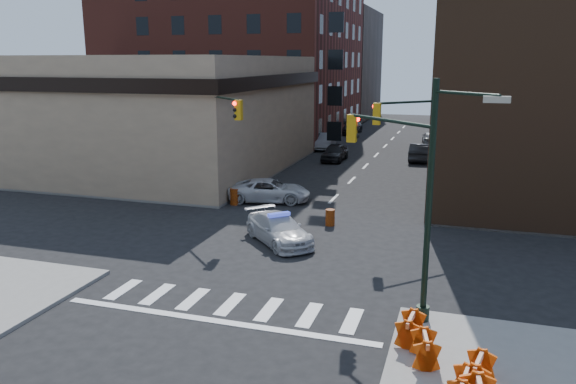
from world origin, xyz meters
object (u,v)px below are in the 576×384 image
Objects in this scene: barrel_bank at (235,197)px; barricade_se_a at (410,329)px; police_car at (279,229)px; pedestrian_b at (152,183)px; barricade_nw_a at (190,187)px; parked_car_wfar at (325,141)px; parked_car_enear at (419,152)px; parked_car_wnear at (335,152)px; barrel_road at (330,217)px; pedestrian_a at (171,187)px; pickup at (269,190)px.

barricade_se_a reaches higher than barrel_bank.
barrel_bank is at bearing 84.21° from police_car.
pedestrian_b reaches higher than barricade_nw_a.
police_car reaches higher than barrel_bank.
barricade_se_a is (17.80, -14.77, -0.35)m from pedestrian_b.
parked_car_wfar is 1.03× the size of parked_car_enear.
pedestrian_b is (-15.32, -19.29, 0.18)m from parked_car_enear.
parked_car_wnear reaches higher than barrel_road.
pedestrian_a is 1.53× the size of barricade_nw_a.
parked_car_enear reaches higher than barricade_se_a.
parked_car_wfar is at bearing -6.87° from pickup.
pedestrian_a is 1.42× the size of barricade_se_a.
parked_car_enear is at bearing 10.13° from barricade_se_a.
parked_car_enear is at bearing -34.98° from pickup.
pedestrian_b is at bearing 50.20° from parked_car_enear.
police_car is at bearing -86.23° from parked_car_wfar.
pedestrian_b reaches higher than parked_car_wfar.
pickup is 4.65× the size of barricade_nw_a.
parked_car_wnear is (-2.53, 23.35, 0.06)m from police_car.
parked_car_wfar reaches higher than barrel_bank.
barricade_nw_a is at bearing 82.55° from pedestrian_a.
barrel_bank is at bearing 116.08° from pickup.
parked_car_enear is 24.22m from pedestrian_a.
police_car is 10.49m from pedestrian_a.
pedestrian_a reaches higher than barricade_se_a.
barrel_bank is (5.74, -0.02, -0.44)m from pedestrian_b.
parked_car_wnear is 33.28m from barricade_se_a.
pickup is at bearing -91.05° from parked_car_wfar.
police_car is 12.40m from pedestrian_b.
parked_car_enear is 2.92× the size of pedestrian_b.
police_car is at bearing 78.38° from parked_car_enear.
pedestrian_a is at bearing -169.31° from barrel_bank.
pedestrian_a is (-3.98, -24.14, 0.21)m from parked_car_wfar.
barrel_road is 11.03m from barricade_nw_a.
parked_car_wnear is at bearing 102.12° from barrel_road.
barrel_road is at bearing -21.60° from barrel_bank.
parked_car_wfar is 22.45m from barricade_nw_a.
barricade_se_a is at bearing 92.80° from parked_car_enear.
police_car is at bearing -115.26° from barrel_road.
pedestrian_b is at bearing -109.50° from parked_car_wfar.
pedestrian_b is 2.44m from barricade_nw_a.
police_car is 7.97m from barrel_bank.
parked_car_wfar is 3.00× the size of pedestrian_b.
barrel_bank is at bearing 12.13° from pedestrian_a.
pickup is 5.46m from barricade_nw_a.
barrel_road is (4.86, -4.01, -0.27)m from pickup.
barricade_se_a is (2.48, -34.07, -0.17)m from parked_car_enear.
barrel_bank is at bearing 62.27° from parked_car_enear.
pickup is 2.27m from barrel_bank.
pickup is 5.08× the size of barrel_bank.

